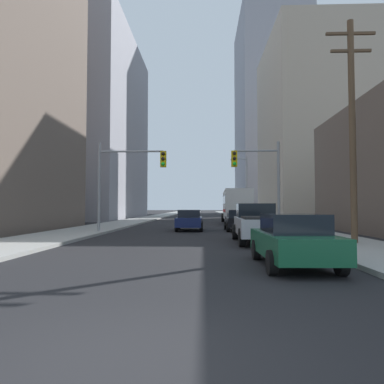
# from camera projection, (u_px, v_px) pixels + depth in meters

# --- Properties ---
(ground_plane) EXTENTS (400.00, 400.00, 0.00)m
(ground_plane) POSITION_uv_depth(u_px,v_px,m) (108.00, 366.00, 3.79)
(ground_plane) COLOR black
(sidewalk_left) EXTENTS (4.00, 160.00, 0.15)m
(sidewalk_left) POSITION_uv_depth(u_px,v_px,m) (150.00, 218.00, 53.97)
(sidewalk_left) COLOR #9E9E99
(sidewalk_left) RESTS_ON ground
(sidewalk_right) EXTENTS (4.00, 160.00, 0.15)m
(sidewalk_right) POSITION_uv_depth(u_px,v_px,m) (245.00, 218.00, 53.47)
(sidewalk_right) COLOR #9E9E99
(sidewalk_right) RESTS_ON ground
(city_bus) EXTENTS (2.89, 11.58, 3.40)m
(city_bus) POSITION_uv_depth(u_px,v_px,m) (236.00, 205.00, 36.65)
(city_bus) COLOR silver
(city_bus) RESTS_ON ground
(pickup_truck_silver) EXTENTS (2.20, 5.46, 1.90)m
(pickup_truck_silver) POSITION_uv_depth(u_px,v_px,m) (258.00, 223.00, 17.05)
(pickup_truck_silver) COLOR #B7BABF
(pickup_truck_silver) RESTS_ON ground
(sedan_green) EXTENTS (1.95, 4.24, 1.52)m
(sedan_green) POSITION_uv_depth(u_px,v_px,m) (293.00, 240.00, 10.11)
(sedan_green) COLOR #195938
(sedan_green) RESTS_ON ground
(sedan_black) EXTENTS (1.95, 4.21, 1.52)m
(sedan_black) POSITION_uv_depth(u_px,v_px,m) (239.00, 220.00, 25.52)
(sedan_black) COLOR black
(sedan_black) RESTS_ON ground
(sedan_navy) EXTENTS (1.95, 4.23, 1.52)m
(sedan_navy) POSITION_uv_depth(u_px,v_px,m) (190.00, 220.00, 25.71)
(sedan_navy) COLOR #141E4C
(sedan_navy) RESTS_ON ground
(traffic_signal_near_left) EXTENTS (4.53, 0.44, 6.00)m
(traffic_signal_near_left) POSITION_uv_depth(u_px,v_px,m) (129.00, 171.00, 23.09)
(traffic_signal_near_left) COLOR gray
(traffic_signal_near_left) RESTS_ON ground
(traffic_signal_near_right) EXTENTS (3.14, 0.44, 6.00)m
(traffic_signal_near_right) POSITION_uv_depth(u_px,v_px,m) (258.00, 172.00, 22.79)
(traffic_signal_near_right) COLOR gray
(traffic_signal_near_right) RESTS_ON ground
(utility_pole_right) EXTENTS (2.20, 0.28, 10.18)m
(utility_pole_right) POSITION_uv_depth(u_px,v_px,m) (352.00, 126.00, 15.67)
(utility_pole_right) COLOR brown
(utility_pole_right) RESTS_ON ground
(street_lamp_right) EXTENTS (1.97, 0.32, 7.50)m
(street_lamp_right) POSITION_uv_depth(u_px,v_px,m) (244.00, 183.00, 40.30)
(street_lamp_right) COLOR gray
(street_lamp_right) RESTS_ON ground
(building_left_mid_office) EXTENTS (20.80, 26.60, 27.72)m
(building_left_mid_office) POSITION_uv_depth(u_px,v_px,m) (66.00, 128.00, 53.70)
(building_left_mid_office) COLOR #93939E
(building_left_mid_office) RESTS_ON ground
(building_right_mid_block) EXTENTS (20.90, 19.42, 26.06)m
(building_right_mid_block) POSITION_uv_depth(u_px,v_px,m) (340.00, 129.00, 50.98)
(building_right_mid_block) COLOR #B7A893
(building_right_mid_block) RESTS_ON ground
(building_right_far_highrise) EXTENTS (16.74, 27.18, 52.77)m
(building_right_far_highrise) POSITION_uv_depth(u_px,v_px,m) (270.00, 115.00, 94.10)
(building_right_far_highrise) COLOR #93939E
(building_right_far_highrise) RESTS_ON ground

